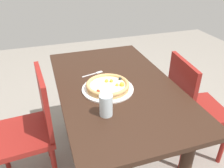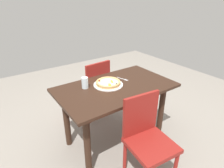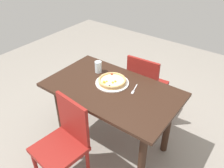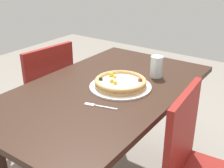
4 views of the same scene
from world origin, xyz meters
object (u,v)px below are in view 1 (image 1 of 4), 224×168
dining_table (116,100)px  drinking_glass (106,105)px  chair_near (30,128)px  pizza (108,85)px  chair_far (192,106)px  plate (108,89)px  fork (94,74)px

dining_table → drinking_glass: bearing=-28.2°
chair_near → drinking_glass: (0.35, 0.44, 0.33)m
dining_table → pizza: pizza is taller
chair_far → plate: bearing=-85.7°
plate → drinking_glass: drinking_glass is taller
dining_table → chair_far: chair_far is taller
dining_table → chair_near: chair_near is taller
drinking_glass → fork: bearing=173.5°
pizza → dining_table: bearing=124.9°
plate → chair_near: bearing=-101.4°
chair_far → drinking_glass: 0.86m
chair_far → drinking_glass: chair_far is taller
dining_table → drinking_glass: 0.39m
chair_near → drinking_glass: chair_near is taller
fork → chair_near: bearing=-179.5°
plate → dining_table: bearing=124.5°
fork → drinking_glass: bearing=-111.2°
chair_far → chair_near: bearing=-89.8°
chair_far → dining_table: bearing=-90.8°
pizza → chair_near: bearing=-101.4°
chair_near → pizza: bearing=-105.5°
chair_near → plate: size_ratio=2.61×
chair_far → plate: chair_far is taller
pizza → fork: 0.24m
dining_table → chair_near: size_ratio=1.50×
chair_far → pizza: (-0.02, -0.67, 0.30)m
dining_table → chair_far: size_ratio=1.50×
dining_table → fork: fork is taller
chair_near → plate: 0.60m
dining_table → chair_far: (0.07, 0.60, -0.14)m
chair_near → fork: 0.58m
pizza → fork: pizza is taller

